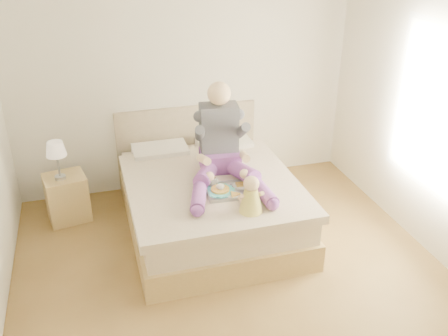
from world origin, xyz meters
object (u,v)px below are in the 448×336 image
object	(u,v)px
nightstand	(67,197)
adult	(222,150)
bed	(207,197)
baby	(251,197)
tray	(230,189)

from	to	relation	value
nightstand	adult	bearing A→B (deg)	-30.68
bed	baby	xyz separation A→B (m)	(0.19, -0.84, 0.44)
bed	adult	distance (m)	0.60
bed	adult	xyz separation A→B (m)	(0.14, -0.08, 0.58)
bed	adult	world-z (taller)	adult
nightstand	baby	distance (m)	2.19
bed	baby	bearing A→B (deg)	-76.95
nightstand	adult	distance (m)	1.82
bed	adult	bearing A→B (deg)	-28.19
bed	tray	distance (m)	0.56
adult	tray	world-z (taller)	adult
tray	bed	bearing A→B (deg)	108.93
adult	baby	bearing A→B (deg)	-79.30
nightstand	tray	distance (m)	1.88
nightstand	baby	world-z (taller)	baby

